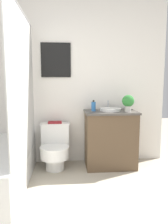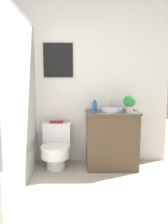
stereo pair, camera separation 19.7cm
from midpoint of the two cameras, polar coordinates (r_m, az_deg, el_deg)
wall_back at (r=3.27m, az=-3.25°, el=8.63°), size 3.07×0.07×2.50m
shower_area at (r=2.77m, az=-18.93°, el=-12.10°), size 0.62×1.55×1.98m
toilet at (r=3.14m, az=-5.51°, el=-9.15°), size 0.41×0.51×0.62m
vanity at (r=3.14m, az=8.98°, el=-7.08°), size 0.73×0.48×0.81m
sink at (r=3.08m, az=9.08°, el=0.62°), size 0.30×0.33×0.13m
soap_bottle at (r=3.04m, az=4.64°, el=1.46°), size 0.06×0.06×0.15m
potted_plant at (r=3.01m, az=13.64°, el=2.52°), size 0.16×0.16×0.23m
book_on_tank at (r=3.18m, az=-5.41°, el=-2.62°), size 0.19×0.12×0.02m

